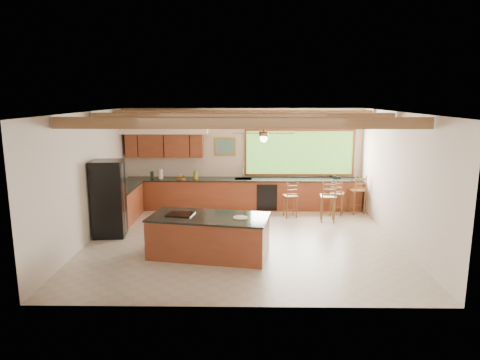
{
  "coord_description": "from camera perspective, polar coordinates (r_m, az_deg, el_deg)",
  "views": [
    {
      "loc": [
        0.08,
        -9.64,
        3.36
      ],
      "look_at": [
        -0.07,
        0.8,
        1.3
      ],
      "focal_mm": 32.0,
      "sensor_mm": 36.0,
      "label": 1
    }
  ],
  "objects": [
    {
      "name": "room_shell",
      "position": [
        10.36,
        -0.58,
        4.82
      ],
      "size": [
        7.27,
        6.54,
        3.02
      ],
      "color": "beige",
      "rests_on": "ground"
    },
    {
      "name": "bar_stool_b",
      "position": [
        11.71,
        11.73,
        -2.29
      ],
      "size": [
        0.45,
        0.45,
        1.15
      ],
      "rotation": [
        0.0,
        0.0,
        -0.11
      ],
      "color": "brown",
      "rests_on": "ground"
    },
    {
      "name": "refrigerator",
      "position": [
        10.77,
        -17.08,
        -2.38
      ],
      "size": [
        0.79,
        0.77,
        1.86
      ],
      "rotation": [
        0.0,
        0.0,
        0.1
      ],
      "color": "black",
      "rests_on": "ground"
    },
    {
      "name": "bar_stool_c",
      "position": [
        12.45,
        12.89,
        -1.85
      ],
      "size": [
        0.48,
        0.48,
        1.04
      ],
      "rotation": [
        0.0,
        0.0,
        -0.35
      ],
      "color": "brown",
      "rests_on": "ground"
    },
    {
      "name": "bar_stool_d",
      "position": [
        12.74,
        15.42,
        -1.38
      ],
      "size": [
        0.5,
        0.5,
        1.15
      ],
      "rotation": [
        0.0,
        0.0,
        0.25
      ],
      "color": "brown",
      "rests_on": "ground"
    },
    {
      "name": "bar_stool_a",
      "position": [
        11.97,
        6.76,
        -2.22
      ],
      "size": [
        0.44,
        0.44,
        1.02
      ],
      "rotation": [
        0.0,
        0.0,
        0.22
      ],
      "color": "brown",
      "rests_on": "ground"
    },
    {
      "name": "island",
      "position": [
        9.19,
        -4.14,
        -7.42
      ],
      "size": [
        2.65,
        1.58,
        0.89
      ],
      "rotation": [
        0.0,
        0.0,
        -0.17
      ],
      "color": "brown",
      "rests_on": "ground"
    },
    {
      "name": "ground",
      "position": [
        10.21,
        0.31,
        -8.04
      ],
      "size": [
        7.2,
        7.2,
        0.0
      ],
      "primitive_type": "plane",
      "color": "#B8AD98",
      "rests_on": "ground"
    },
    {
      "name": "counter_run",
      "position": [
        12.53,
        -3.34,
        -2.21
      ],
      "size": [
        7.12,
        3.1,
        1.25
      ],
      "color": "brown",
      "rests_on": "ground"
    }
  ]
}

